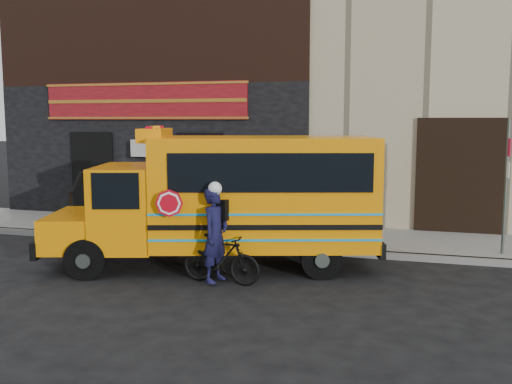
{
  "coord_description": "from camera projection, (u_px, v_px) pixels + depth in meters",
  "views": [
    {
      "loc": [
        3.01,
        -10.22,
        3.1
      ],
      "look_at": [
        -0.48,
        1.85,
        1.5
      ],
      "focal_mm": 40.0,
      "sensor_mm": 36.0,
      "label": 1
    }
  ],
  "objects": [
    {
      "name": "ground",
      "position": [
        253.0,
        282.0,
        10.96
      ],
      "size": [
        120.0,
        120.0,
        0.0
      ],
      "primitive_type": "plane",
      "color": "black",
      "rests_on": "ground"
    },
    {
      "name": "sign_pole",
      "position": [
        506.0,
        184.0,
        12.4
      ],
      "size": [
        0.07,
        0.27,
        3.08
      ],
      "color": "#454E48",
      "rests_on": "ground"
    },
    {
      "name": "cyclist",
      "position": [
        215.0,
        237.0,
        10.72
      ],
      "size": [
        0.56,
        0.73,
        1.79
      ],
      "primitive_type": "imported",
      "rotation": [
        0.0,
        0.0,
        1.36
      ],
      "color": "black",
      "rests_on": "ground"
    },
    {
      "name": "bicycle",
      "position": [
        221.0,
        259.0,
        10.8
      ],
      "size": [
        1.61,
        0.57,
        0.95
      ],
      "primitive_type": "imported",
      "rotation": [
        0.0,
        0.0,
        1.49
      ],
      "color": "black",
      "rests_on": "ground"
    },
    {
      "name": "school_bus",
      "position": [
        232.0,
        196.0,
        11.92
      ],
      "size": [
        7.22,
        4.01,
        2.92
      ],
      "color": "black",
      "rests_on": "ground"
    },
    {
      "name": "building",
      "position": [
        335.0,
        34.0,
        20.17
      ],
      "size": [
        20.0,
        10.7,
        12.0
      ],
      "color": "tan",
      "rests_on": "sidewalk"
    },
    {
      "name": "curb",
      "position": [
        284.0,
        249.0,
        13.43
      ],
      "size": [
        40.0,
        0.2,
        0.15
      ],
      "primitive_type": "cube",
      "color": "gray",
      "rests_on": "ground"
    },
    {
      "name": "sidewalk",
      "position": [
        298.0,
        236.0,
        14.86
      ],
      "size": [
        40.0,
        3.0,
        0.15
      ],
      "primitive_type": "cube",
      "color": "gray",
      "rests_on": "ground"
    }
  ]
}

